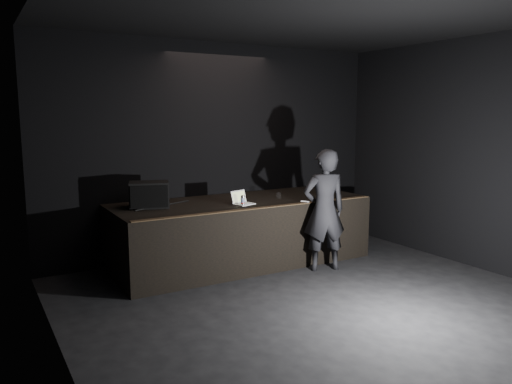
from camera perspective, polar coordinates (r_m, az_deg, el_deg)
The scene contains 11 objects.
ground at distance 5.93m, azimuth 11.40°, elevation -14.47°, with size 7.00×7.00×0.00m, color black.
room_walls at distance 5.47m, azimuth 12.04°, elevation 5.42°, with size 6.10×7.10×3.52m.
stage_riser at distance 7.92m, azimuth -1.73°, elevation -4.54°, with size 4.00×1.50×1.00m, color black.
riser_lip at distance 7.21m, azimuth 0.95°, elevation -1.76°, with size 3.92×0.10×0.01m, color brown.
stage_monitor at distance 7.37m, azimuth -12.11°, elevation -0.29°, with size 0.65×0.56×0.37m.
cable at distance 7.46m, azimuth -10.57°, elevation -1.51°, with size 0.02×0.02×1.03m, color black.
laptop at distance 7.49m, azimuth -1.62°, elevation -1.00°, with size 0.35×0.33×0.20m.
beer_can at distance 7.36m, azimuth -1.52°, elevation -0.98°, with size 0.06×0.06×0.15m.
plastic_cup at distance 8.00m, azimuth 2.63°, elevation -0.40°, with size 0.08×0.08×0.10m, color white.
wii_remote at distance 7.67m, azimuth 5.64°, elevation -1.10°, with size 0.03×0.14×0.03m, color white.
person at distance 7.54m, azimuth 7.80°, elevation -2.07°, with size 0.67×0.44×1.83m, color black.
Camera 1 is at (-3.67, -4.04, 2.33)m, focal length 35.00 mm.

